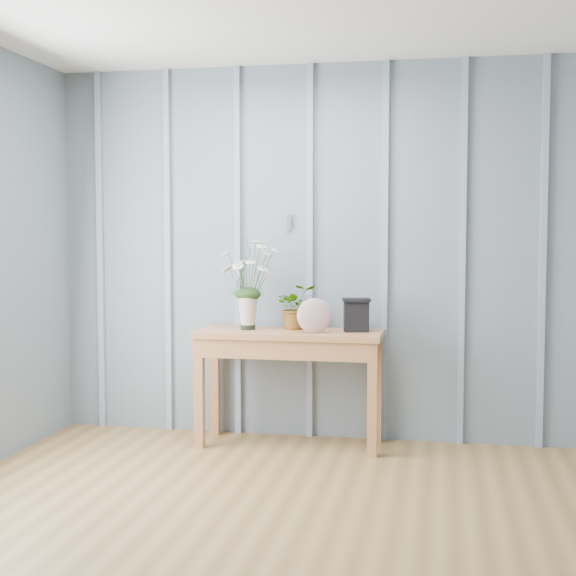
% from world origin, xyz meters
% --- Properties ---
extents(room_shell, '(4.00, 4.50, 2.50)m').
position_xyz_m(room_shell, '(-0.00, 0.92, 1.99)').
color(room_shell, gray).
rests_on(room_shell, ground).
extents(sideboard, '(1.20, 0.45, 0.75)m').
position_xyz_m(sideboard, '(-0.34, 1.99, 0.64)').
color(sideboard, '#AB6E41').
rests_on(sideboard, ground).
extents(daisy_vase, '(0.42, 0.32, 0.60)m').
position_xyz_m(daisy_vase, '(-0.62, 2.01, 1.13)').
color(daisy_vase, black).
rests_on(daisy_vase, sideboard).
extents(spider_plant, '(0.33, 0.31, 0.29)m').
position_xyz_m(spider_plant, '(-0.32, 2.10, 0.90)').
color(spider_plant, '#183514').
rests_on(spider_plant, sideboard).
extents(felt_disc_vessel, '(0.23, 0.11, 0.22)m').
position_xyz_m(felt_disc_vessel, '(-0.16, 1.90, 0.86)').
color(felt_disc_vessel, '#8D5162').
rests_on(felt_disc_vessel, sideboard).
extents(carved_box, '(0.20, 0.17, 0.21)m').
position_xyz_m(carved_box, '(0.09, 2.03, 0.86)').
color(carved_box, black).
rests_on(carved_box, sideboard).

